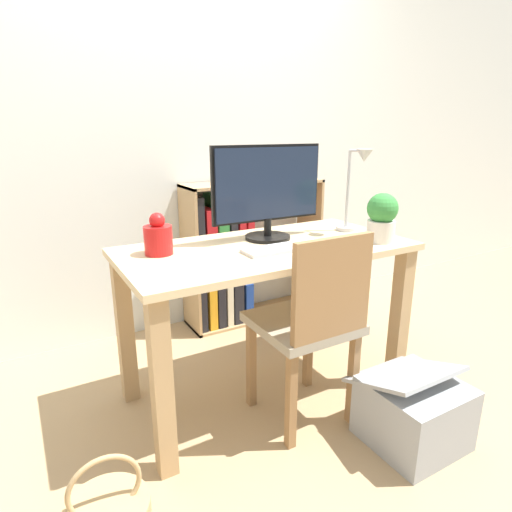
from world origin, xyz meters
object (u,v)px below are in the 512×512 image
object	(u,v)px
storage_box	(413,410)
desk_lamp	(356,182)
monitor	(268,188)
keyboard	(286,248)
bookshelf	(231,258)
vase	(158,237)
chair	(311,321)
potted_plant	(382,217)

from	to	relation	value
storage_box	desk_lamp	bearing A→B (deg)	73.81
monitor	keyboard	world-z (taller)	monitor
keyboard	bookshelf	world-z (taller)	bookshelf
bookshelf	desk_lamp	bearing A→B (deg)	-69.85
keyboard	storage_box	bearing A→B (deg)	-59.86
monitor	bookshelf	distance (m)	0.90
vase	chair	bearing A→B (deg)	-38.29
storage_box	chair	bearing A→B (deg)	132.62
monitor	vase	bearing A→B (deg)	179.93
chair	bookshelf	distance (m)	1.11
vase	storage_box	bearing A→B (deg)	-41.94
keyboard	storage_box	size ratio (longest dim) A/B	0.94
keyboard	vase	world-z (taller)	vase
bookshelf	storage_box	bearing A→B (deg)	-85.25
potted_plant	storage_box	xyz separation A→B (m)	(-0.16, -0.41, -0.72)
monitor	desk_lamp	bearing A→B (deg)	-13.45
storage_box	vase	bearing A→B (deg)	138.06
monitor	keyboard	distance (m)	0.31
vase	chair	xyz separation A→B (m)	(0.51, -0.40, -0.34)
keyboard	vase	bearing A→B (deg)	157.79
desk_lamp	chair	distance (m)	0.76
vase	bookshelf	world-z (taller)	bookshelf
vase	bookshelf	distance (m)	1.05
vase	potted_plant	world-z (taller)	potted_plant
potted_plant	desk_lamp	bearing A→B (deg)	85.73
keyboard	bookshelf	xyz separation A→B (m)	(0.18, 0.90, -0.31)
vase	potted_plant	distance (m)	1.01
monitor	desk_lamp	distance (m)	0.46
keyboard	desk_lamp	distance (m)	0.54
desk_lamp	bookshelf	bearing A→B (deg)	110.15
chair	desk_lamp	bearing A→B (deg)	24.28
chair	storage_box	distance (m)	0.55
keyboard	potted_plant	distance (m)	0.48
desk_lamp	bookshelf	xyz separation A→B (m)	(-0.30, 0.80, -0.56)
keyboard	desk_lamp	world-z (taller)	desk_lamp
keyboard	potted_plant	bearing A→B (deg)	-12.59
vase	desk_lamp	world-z (taller)	desk_lamp
monitor	potted_plant	world-z (taller)	monitor
storage_box	monitor	bearing A→B (deg)	110.43
desk_lamp	storage_box	size ratio (longest dim) A/B	1.00
keyboard	vase	size ratio (longest dim) A/B	2.21
keyboard	monitor	bearing A→B (deg)	81.37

